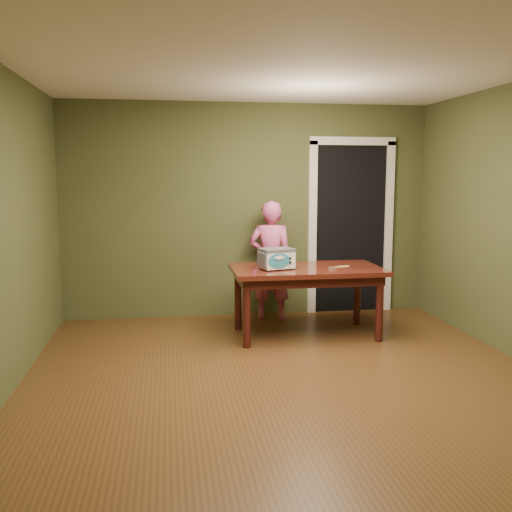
# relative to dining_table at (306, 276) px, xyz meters

# --- Properties ---
(floor) EXTENTS (5.00, 5.00, 0.00)m
(floor) POSITION_rel_dining_table_xyz_m (-0.48, -1.45, -0.65)
(floor) COLOR #513517
(floor) RESTS_ON ground
(room_shell) EXTENTS (4.52, 5.02, 2.61)m
(room_shell) POSITION_rel_dining_table_xyz_m (-0.48, -1.45, 1.06)
(room_shell) COLOR #474C28
(room_shell) RESTS_ON ground
(doorway) EXTENTS (1.10, 0.66, 2.25)m
(doorway) POSITION_rel_dining_table_xyz_m (0.82, 1.33, 0.41)
(doorway) COLOR black
(doorway) RESTS_ON ground
(dining_table) EXTENTS (1.60, 0.90, 0.75)m
(dining_table) POSITION_rel_dining_table_xyz_m (0.00, 0.00, 0.00)
(dining_table) COLOR #380F0C
(dining_table) RESTS_ON floor
(toy_oven) EXTENTS (0.40, 0.32, 0.22)m
(toy_oven) POSITION_rel_dining_table_xyz_m (-0.34, -0.07, 0.22)
(toy_oven) COLOR #4C4F54
(toy_oven) RESTS_ON dining_table
(baking_pan) EXTENTS (0.10, 0.10, 0.02)m
(baking_pan) POSITION_rel_dining_table_xyz_m (0.24, -0.16, 0.11)
(baking_pan) COLOR silver
(baking_pan) RESTS_ON dining_table
(spatula) EXTENTS (0.18, 0.08, 0.01)m
(spatula) POSITION_rel_dining_table_xyz_m (0.39, -0.02, 0.10)
(spatula) COLOR #FFD56E
(spatula) RESTS_ON dining_table
(child) EXTENTS (0.60, 0.48, 1.44)m
(child) POSITION_rel_dining_table_xyz_m (-0.25, 0.75, 0.07)
(child) COLOR #D2568A
(child) RESTS_ON floor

